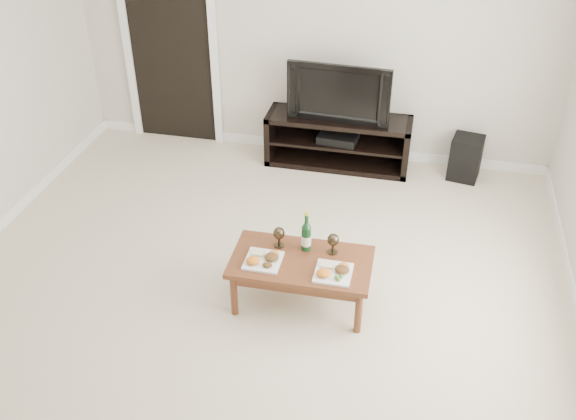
% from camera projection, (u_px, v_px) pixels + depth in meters
% --- Properties ---
extents(floor, '(5.50, 5.50, 0.00)m').
position_uv_depth(floor, '(244.00, 317.00, 4.92)').
color(floor, beige).
rests_on(floor, ground).
extents(back_wall, '(5.00, 0.04, 2.60)m').
position_uv_depth(back_wall, '(315.00, 35.00, 6.44)').
color(back_wall, beige).
rests_on(back_wall, ground).
extents(doorway, '(0.90, 0.02, 2.05)m').
position_uv_depth(doorway, '(171.00, 50.00, 6.84)').
color(doorway, black).
rests_on(doorway, ground).
extents(media_console, '(1.50, 0.45, 0.55)m').
position_uv_depth(media_console, '(338.00, 141.00, 6.73)').
color(media_console, black).
rests_on(media_console, ground).
extents(television, '(1.05, 0.19, 0.60)m').
position_uv_depth(television, '(340.00, 90.00, 6.41)').
color(television, black).
rests_on(television, media_console).
extents(av_receiver, '(0.43, 0.34, 0.08)m').
position_uv_depth(av_receiver, '(338.00, 137.00, 6.69)').
color(av_receiver, black).
rests_on(av_receiver, media_console).
extents(subwoofer, '(0.35, 0.35, 0.45)m').
position_uv_depth(subwoofer, '(466.00, 158.00, 6.54)').
color(subwoofer, black).
rests_on(subwoofer, ground).
extents(coffee_table, '(1.07, 0.60, 0.42)m').
position_uv_depth(coffee_table, '(301.00, 281.00, 4.95)').
color(coffee_table, brown).
rests_on(coffee_table, ground).
extents(plate_left, '(0.27, 0.27, 0.07)m').
position_uv_depth(plate_left, '(263.00, 258.00, 4.80)').
color(plate_left, white).
rests_on(plate_left, coffee_table).
extents(plate_right, '(0.27, 0.27, 0.07)m').
position_uv_depth(plate_right, '(333.00, 270.00, 4.68)').
color(plate_right, white).
rests_on(plate_right, coffee_table).
extents(wine_bottle, '(0.07, 0.07, 0.35)m').
position_uv_depth(wine_bottle, '(306.00, 231.00, 4.85)').
color(wine_bottle, '#0E3517').
rests_on(wine_bottle, coffee_table).
extents(goblet_left, '(0.09, 0.09, 0.17)m').
position_uv_depth(goblet_left, '(279.00, 237.00, 4.94)').
color(goblet_left, '#352A1C').
rests_on(goblet_left, coffee_table).
extents(goblet_right, '(0.09, 0.09, 0.17)m').
position_uv_depth(goblet_right, '(333.00, 244.00, 4.87)').
color(goblet_right, '#352A1C').
rests_on(goblet_right, coffee_table).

